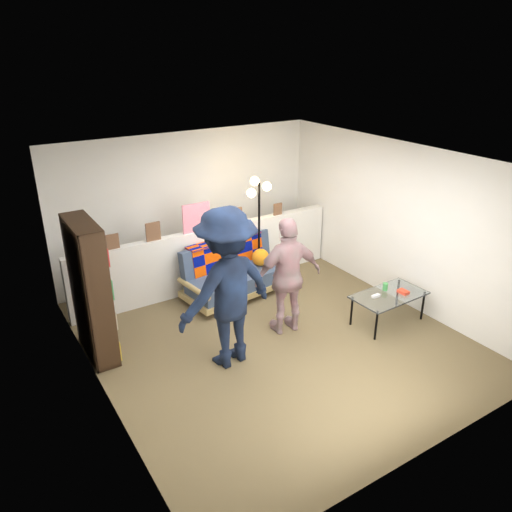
{
  "coord_description": "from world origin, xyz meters",
  "views": [
    {
      "loc": [
        -3.25,
        -4.76,
        3.69
      ],
      "look_at": [
        0.0,
        0.4,
        1.05
      ],
      "focal_mm": 35.0,
      "sensor_mm": 36.0,
      "label": 1
    }
  ],
  "objects_px": {
    "coffee_table": "(389,296)",
    "person_left": "(227,288)",
    "bookshelf": "(91,295)",
    "futon_sofa": "(237,273)",
    "floor_lamp": "(258,210)",
    "person_right": "(288,276)"
  },
  "relations": [
    {
      "from": "bookshelf",
      "to": "futon_sofa",
      "type": "bearing_deg",
      "value": 11.73
    },
    {
      "from": "floor_lamp",
      "to": "person_right",
      "type": "distance_m",
      "value": 1.63
    },
    {
      "from": "coffee_table",
      "to": "floor_lamp",
      "type": "bearing_deg",
      "value": 112.1
    },
    {
      "from": "coffee_table",
      "to": "person_left",
      "type": "relative_size",
      "value": 0.53
    },
    {
      "from": "floor_lamp",
      "to": "person_right",
      "type": "xyz_separation_m",
      "value": [
        -0.48,
        -1.49,
        -0.43
      ]
    },
    {
      "from": "futon_sofa",
      "to": "coffee_table",
      "type": "distance_m",
      "value": 2.34
    },
    {
      "from": "bookshelf",
      "to": "person_left",
      "type": "height_order",
      "value": "person_left"
    },
    {
      "from": "futon_sofa",
      "to": "bookshelf",
      "type": "height_order",
      "value": "bookshelf"
    },
    {
      "from": "person_right",
      "to": "coffee_table",
      "type": "bearing_deg",
      "value": 163.23
    },
    {
      "from": "floor_lamp",
      "to": "person_right",
      "type": "relative_size",
      "value": 1.08
    },
    {
      "from": "floor_lamp",
      "to": "person_right",
      "type": "height_order",
      "value": "floor_lamp"
    },
    {
      "from": "coffee_table",
      "to": "person_left",
      "type": "xyz_separation_m",
      "value": [
        -2.36,
        0.4,
        0.59
      ]
    },
    {
      "from": "person_left",
      "to": "person_right",
      "type": "distance_m",
      "value": 1.07
    },
    {
      "from": "futon_sofa",
      "to": "person_left",
      "type": "height_order",
      "value": "person_left"
    },
    {
      "from": "floor_lamp",
      "to": "person_left",
      "type": "bearing_deg",
      "value": -131.87
    },
    {
      "from": "person_left",
      "to": "futon_sofa",
      "type": "bearing_deg",
      "value": -131.56
    },
    {
      "from": "futon_sofa",
      "to": "bookshelf",
      "type": "relative_size",
      "value": 1.02
    },
    {
      "from": "futon_sofa",
      "to": "floor_lamp",
      "type": "relative_size",
      "value": 1.04
    },
    {
      "from": "bookshelf",
      "to": "floor_lamp",
      "type": "xyz_separation_m",
      "value": [
        2.84,
        0.66,
        0.42
      ]
    },
    {
      "from": "futon_sofa",
      "to": "bookshelf",
      "type": "bearing_deg",
      "value": -168.27
    },
    {
      "from": "floor_lamp",
      "to": "futon_sofa",
      "type": "bearing_deg",
      "value": -160.57
    },
    {
      "from": "floor_lamp",
      "to": "person_left",
      "type": "distance_m",
      "value": 2.27
    }
  ]
}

